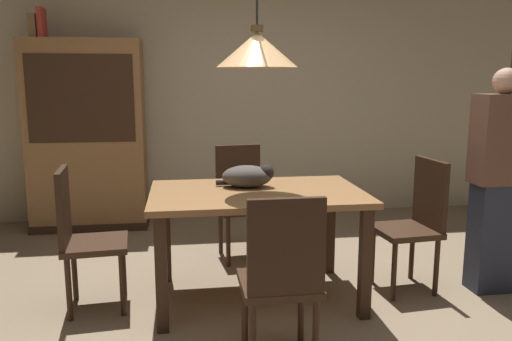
{
  "coord_description": "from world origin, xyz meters",
  "views": [
    {
      "loc": [
        -0.51,
        -2.89,
        1.49
      ],
      "look_at": [
        -0.01,
        0.59,
        0.85
      ],
      "focal_mm": 36.02,
      "sensor_mm": 36.0,
      "label": 1
    }
  ],
  "objects_px": {
    "hutch_bookcase": "(88,139)",
    "person_standing": "(498,182)",
    "chair_near_front": "(282,275)",
    "cat_sleeping": "(249,176)",
    "chair_right_side": "(416,219)",
    "book_red_tall": "(42,23)",
    "book_brown_thick": "(35,26)",
    "dining_table": "(257,206)",
    "pendant_lamp": "(257,49)",
    "chair_left_side": "(82,233)",
    "chair_far_back": "(241,196)"
  },
  "relations": [
    {
      "from": "dining_table",
      "to": "book_brown_thick",
      "type": "height_order",
      "value": "book_brown_thick"
    },
    {
      "from": "chair_right_side",
      "to": "cat_sleeping",
      "type": "distance_m",
      "value": 1.21
    },
    {
      "from": "pendant_lamp",
      "to": "hutch_bookcase",
      "type": "distance_m",
      "value": 2.51
    },
    {
      "from": "cat_sleeping",
      "to": "book_brown_thick",
      "type": "height_order",
      "value": "book_brown_thick"
    },
    {
      "from": "cat_sleeping",
      "to": "hutch_bookcase",
      "type": "relative_size",
      "value": 0.21
    },
    {
      "from": "chair_left_side",
      "to": "chair_far_back",
      "type": "xyz_separation_m",
      "value": [
        1.12,
        0.88,
        0.0
      ]
    },
    {
      "from": "cat_sleeping",
      "to": "dining_table",
      "type": "bearing_deg",
      "value": -72.49
    },
    {
      "from": "dining_table",
      "to": "pendant_lamp",
      "type": "bearing_deg",
      "value": 99.46
    },
    {
      "from": "chair_right_side",
      "to": "pendant_lamp",
      "type": "distance_m",
      "value": 1.61
    },
    {
      "from": "chair_far_back",
      "to": "cat_sleeping",
      "type": "distance_m",
      "value": 0.82
    },
    {
      "from": "chair_right_side",
      "to": "chair_left_side",
      "type": "distance_m",
      "value": 2.26
    },
    {
      "from": "chair_far_back",
      "to": "book_red_tall",
      "type": "bearing_deg",
      "value": 149.05
    },
    {
      "from": "cat_sleeping",
      "to": "chair_right_side",
      "type": "bearing_deg",
      "value": -5.69
    },
    {
      "from": "dining_table",
      "to": "chair_near_front",
      "type": "height_order",
      "value": "chair_near_front"
    },
    {
      "from": "cat_sleeping",
      "to": "book_red_tall",
      "type": "relative_size",
      "value": 1.4
    },
    {
      "from": "chair_left_side",
      "to": "cat_sleeping",
      "type": "height_order",
      "value": "chair_left_side"
    },
    {
      "from": "hutch_bookcase",
      "to": "chair_near_front",
      "type": "bearing_deg",
      "value": -63.34
    },
    {
      "from": "chair_far_back",
      "to": "person_standing",
      "type": "xyz_separation_m",
      "value": [
        1.67,
        -0.97,
        0.27
      ]
    },
    {
      "from": "chair_right_side",
      "to": "book_red_tall",
      "type": "height_order",
      "value": "book_red_tall"
    },
    {
      "from": "chair_near_front",
      "to": "cat_sleeping",
      "type": "distance_m",
      "value": 1.05
    },
    {
      "from": "chair_right_side",
      "to": "person_standing",
      "type": "height_order",
      "value": "person_standing"
    },
    {
      "from": "chair_left_side",
      "to": "book_brown_thick",
      "type": "height_order",
      "value": "book_brown_thick"
    },
    {
      "from": "hutch_bookcase",
      "to": "book_brown_thick",
      "type": "relative_size",
      "value": 7.71
    },
    {
      "from": "book_brown_thick",
      "to": "chair_right_side",
      "type": "bearing_deg",
      "value": -33.02
    },
    {
      "from": "hutch_bookcase",
      "to": "book_red_tall",
      "type": "height_order",
      "value": "book_red_tall"
    },
    {
      "from": "chair_far_back",
      "to": "cat_sleeping",
      "type": "bearing_deg",
      "value": -92.27
    },
    {
      "from": "hutch_bookcase",
      "to": "book_brown_thick",
      "type": "xyz_separation_m",
      "value": [
        -0.42,
        0.0,
        1.07
      ]
    },
    {
      "from": "hutch_bookcase",
      "to": "book_red_tall",
      "type": "xyz_separation_m",
      "value": [
        -0.35,
        0.0,
        1.1
      ]
    },
    {
      "from": "chair_right_side",
      "to": "book_red_tall",
      "type": "distance_m",
      "value": 3.77
    },
    {
      "from": "person_standing",
      "to": "chair_right_side",
      "type": "bearing_deg",
      "value": 169.36
    },
    {
      "from": "chair_left_side",
      "to": "hutch_bookcase",
      "type": "bearing_deg",
      "value": 98.23
    },
    {
      "from": "chair_right_side",
      "to": "dining_table",
      "type": "bearing_deg",
      "value": -179.62
    },
    {
      "from": "dining_table",
      "to": "book_brown_thick",
      "type": "distance_m",
      "value": 2.96
    },
    {
      "from": "chair_near_front",
      "to": "hutch_bookcase",
      "type": "xyz_separation_m",
      "value": [
        -1.41,
        2.8,
        0.38
      ]
    },
    {
      "from": "dining_table",
      "to": "chair_right_side",
      "type": "relative_size",
      "value": 1.51
    },
    {
      "from": "chair_far_back",
      "to": "book_red_tall",
      "type": "xyz_separation_m",
      "value": [
        -1.75,
        1.05,
        1.48
      ]
    },
    {
      "from": "cat_sleeping",
      "to": "book_red_tall",
      "type": "xyz_separation_m",
      "value": [
        -1.72,
        1.8,
        1.16
      ]
    },
    {
      "from": "hutch_bookcase",
      "to": "book_brown_thick",
      "type": "height_order",
      "value": "book_brown_thick"
    },
    {
      "from": "cat_sleeping",
      "to": "book_red_tall",
      "type": "bearing_deg",
      "value": 133.64
    },
    {
      "from": "cat_sleeping",
      "to": "person_standing",
      "type": "height_order",
      "value": "person_standing"
    },
    {
      "from": "chair_right_side",
      "to": "book_brown_thick",
      "type": "bearing_deg",
      "value": 146.98
    },
    {
      "from": "chair_near_front",
      "to": "book_brown_thick",
      "type": "xyz_separation_m",
      "value": [
        -1.83,
        2.81,
        1.45
      ]
    },
    {
      "from": "dining_table",
      "to": "person_standing",
      "type": "xyz_separation_m",
      "value": [
        1.66,
        -0.09,
        0.13
      ]
    },
    {
      "from": "chair_right_side",
      "to": "cat_sleeping",
      "type": "bearing_deg",
      "value": 174.31
    },
    {
      "from": "chair_left_side",
      "to": "chair_far_back",
      "type": "bearing_deg",
      "value": 38.34
    },
    {
      "from": "dining_table",
      "to": "chair_right_side",
      "type": "height_order",
      "value": "chair_right_side"
    },
    {
      "from": "dining_table",
      "to": "cat_sleeping",
      "type": "relative_size",
      "value": 3.58
    },
    {
      "from": "hutch_bookcase",
      "to": "person_standing",
      "type": "xyz_separation_m",
      "value": [
        3.07,
        -2.02,
        -0.11
      ]
    },
    {
      "from": "cat_sleeping",
      "to": "chair_near_front",
      "type": "bearing_deg",
      "value": -87.75
    },
    {
      "from": "chair_near_front",
      "to": "chair_far_back",
      "type": "distance_m",
      "value": 1.76
    }
  ]
}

